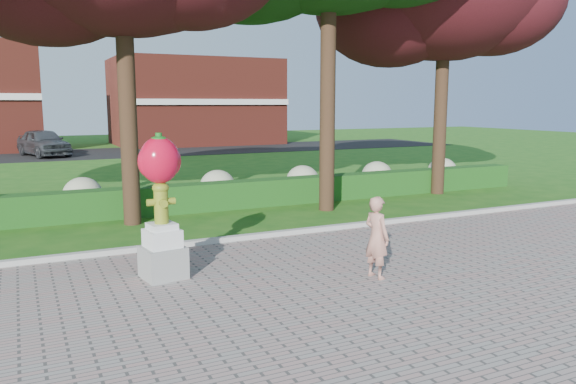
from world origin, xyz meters
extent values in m
plane|color=#1F5916|center=(0.00, 0.00, 0.00)|extent=(100.00, 100.00, 0.00)
cube|color=gray|center=(0.00, -4.00, 0.02)|extent=(40.00, 14.00, 0.04)
cube|color=#ADADA5|center=(0.00, 3.00, 0.07)|extent=(40.00, 0.18, 0.15)
cube|color=#1A4D16|center=(0.00, 7.00, 0.40)|extent=(24.00, 0.70, 0.80)
ellipsoid|color=#9CA27B|center=(-3.00, 8.00, 0.55)|extent=(1.10, 1.10, 0.99)
ellipsoid|color=#9CA27B|center=(1.00, 8.00, 0.55)|extent=(1.10, 1.10, 0.99)
ellipsoid|color=#9CA27B|center=(4.00, 8.00, 0.55)|extent=(1.10, 1.10, 0.99)
ellipsoid|color=#9CA27B|center=(7.00, 8.00, 0.55)|extent=(1.10, 1.10, 0.99)
ellipsoid|color=#9CA27B|center=(10.00, 8.00, 0.55)|extent=(1.10, 1.10, 0.99)
cube|color=black|center=(0.00, 28.00, 0.01)|extent=(50.00, 8.00, 0.02)
cube|color=maroon|center=(8.00, 34.00, 3.20)|extent=(12.00, 8.00, 6.40)
cylinder|color=black|center=(-2.00, 6.00, 3.08)|extent=(0.44, 0.44, 6.16)
cylinder|color=black|center=(3.50, 5.50, 3.64)|extent=(0.44, 0.44, 7.28)
cylinder|color=black|center=(8.50, 6.50, 2.94)|extent=(0.44, 0.44, 5.88)
ellipsoid|color=black|center=(6.92, 7.34, 6.30)|extent=(5.04, 5.04, 4.03)
cube|color=gray|center=(-2.38, 1.01, 0.32)|extent=(0.79, 0.79, 0.56)
cube|color=silver|center=(-2.38, 1.01, 0.76)|extent=(0.64, 0.64, 0.31)
cube|color=silver|center=(-2.38, 1.01, 0.97)|extent=(0.51, 0.51, 0.11)
cylinder|color=olive|center=(-2.38, 1.01, 1.34)|extent=(0.25, 0.25, 0.63)
ellipsoid|color=olive|center=(-2.38, 1.01, 1.65)|extent=(0.29, 0.29, 0.20)
cylinder|color=olive|center=(-2.56, 1.01, 1.41)|extent=(0.13, 0.12, 0.12)
cylinder|color=olive|center=(-2.20, 1.01, 1.41)|extent=(0.13, 0.12, 0.12)
cylinder|color=olive|center=(-2.38, 0.84, 1.41)|extent=(0.13, 0.13, 0.13)
cylinder|color=olive|center=(-2.38, 1.01, 1.74)|extent=(0.09, 0.09, 0.06)
ellipsoid|color=red|center=(-2.38, 1.01, 2.13)|extent=(0.70, 0.63, 0.81)
ellipsoid|color=red|center=(-2.58, 1.01, 2.11)|extent=(0.34, 0.34, 0.52)
ellipsoid|color=red|center=(-2.18, 1.01, 2.11)|extent=(0.34, 0.34, 0.52)
cylinder|color=#166319|center=(-2.38, 1.01, 2.54)|extent=(0.11, 0.11, 0.13)
ellipsoid|color=#166319|center=(-2.38, 1.01, 2.50)|extent=(0.27, 0.27, 0.09)
imported|color=tan|center=(1.02, -0.62, 0.77)|extent=(0.44, 0.59, 1.46)
imported|color=#3D4044|center=(-3.18, 27.41, 0.83)|extent=(3.20, 5.08, 1.61)
camera|label=1|loc=(-4.56, -8.61, 3.10)|focal=35.00mm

